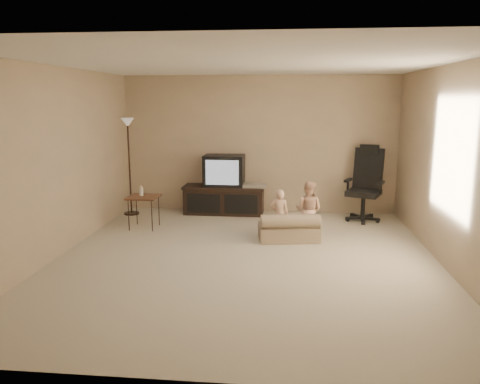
# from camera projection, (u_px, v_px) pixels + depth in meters

# --- Properties ---
(floor) EXTENTS (5.50, 5.50, 0.00)m
(floor) POSITION_uv_depth(u_px,v_px,m) (246.00, 259.00, 6.16)
(floor) COLOR #B5AB90
(floor) RESTS_ON ground
(room_shell) EXTENTS (5.50, 5.50, 5.50)m
(room_shell) POSITION_uv_depth(u_px,v_px,m) (246.00, 144.00, 5.86)
(room_shell) COLOR silver
(room_shell) RESTS_ON floor
(tv_stand) EXTENTS (1.51, 0.57, 1.08)m
(tv_stand) POSITION_uv_depth(u_px,v_px,m) (225.00, 189.00, 8.56)
(tv_stand) COLOR black
(tv_stand) RESTS_ON floor
(office_chair) EXTENTS (0.79, 0.80, 1.30)m
(office_chair) POSITION_uv_depth(u_px,v_px,m) (365.00, 194.00, 8.07)
(office_chair) COLOR black
(office_chair) RESTS_ON floor
(side_table) EXTENTS (0.49, 0.49, 0.72)m
(side_table) POSITION_uv_depth(u_px,v_px,m) (143.00, 197.00, 7.56)
(side_table) COLOR brown
(side_table) RESTS_ON floor
(floor_lamp) EXTENTS (0.27, 0.27, 1.75)m
(floor_lamp) POSITION_uv_depth(u_px,v_px,m) (129.00, 145.00, 8.33)
(floor_lamp) COLOR black
(floor_lamp) RESTS_ON floor
(child_sofa) EXTENTS (0.94, 0.62, 0.43)m
(child_sofa) POSITION_uv_depth(u_px,v_px,m) (289.00, 229.00, 6.93)
(child_sofa) COLOR tan
(child_sofa) RESTS_ON floor
(toddler_left) EXTENTS (0.30, 0.24, 0.76)m
(toddler_left) POSITION_uv_depth(u_px,v_px,m) (279.00, 214.00, 6.97)
(toddler_left) COLOR #D9A788
(toddler_left) RESTS_ON floor
(toddler_right) EXTENTS (0.48, 0.37, 0.87)m
(toddler_right) POSITION_uv_depth(u_px,v_px,m) (308.00, 210.00, 7.03)
(toddler_right) COLOR #D9A788
(toddler_right) RESTS_ON floor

